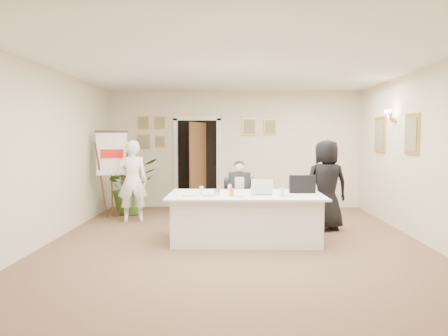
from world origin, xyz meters
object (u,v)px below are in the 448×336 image
(standing_man, at_px, (132,181))
(laptop, at_px, (261,185))
(conference_table, at_px, (246,217))
(standing_woman, at_px, (326,185))
(laptop_bag, at_px, (302,184))
(oj_glass, at_px, (232,192))
(seated_man, at_px, (239,195))
(flip_chart, at_px, (112,179))
(steel_jug, at_px, (217,192))
(potted_palm, at_px, (131,186))
(paper_stack, at_px, (287,195))

(standing_man, bearing_deg, laptop, 133.55)
(conference_table, height_order, standing_man, standing_man)
(standing_woman, xyz_separation_m, laptop_bag, (-0.55, -0.75, 0.09))
(laptop, bearing_deg, oj_glass, -136.99)
(conference_table, distance_m, seated_man, 0.91)
(flip_chart, bearing_deg, laptop, -33.42)
(flip_chart, height_order, steel_jug, flip_chart)
(potted_palm, distance_m, laptop, 3.70)
(flip_chart, height_order, oj_glass, flip_chart)
(laptop, bearing_deg, flip_chart, 156.56)
(flip_chart, distance_m, standing_man, 0.63)
(oj_glass, bearing_deg, standing_man, 136.16)
(conference_table, distance_m, oj_glass, 0.59)
(standing_woman, bearing_deg, flip_chart, -23.70)
(seated_man, relative_size, standing_man, 0.78)
(paper_stack, relative_size, oj_glass, 2.10)
(conference_table, relative_size, standing_man, 1.52)
(seated_man, xyz_separation_m, oj_glass, (-0.14, -1.19, 0.20))
(paper_stack, bearing_deg, seated_man, 123.35)
(oj_glass, bearing_deg, potted_palm, 128.47)
(laptop_bag, bearing_deg, laptop, -171.70)
(seated_man, distance_m, laptop_bag, 1.30)
(seated_man, bearing_deg, paper_stack, -52.14)
(oj_glass, xyz_separation_m, steel_jug, (-0.23, 0.12, -0.01))
(standing_man, bearing_deg, flip_chart, -49.50)
(standing_woman, distance_m, oj_glass, 2.10)
(seated_man, bearing_deg, conference_table, -79.81)
(seated_man, height_order, standing_woman, standing_woman)
(laptop_bag, distance_m, paper_stack, 0.50)
(conference_table, distance_m, laptop, 0.58)
(seated_man, height_order, potted_palm, seated_man)
(steel_jug, bearing_deg, flip_chart, 136.39)
(potted_palm, relative_size, oj_glass, 9.56)
(flip_chart, xyz_separation_m, standing_woman, (4.22, -1.07, -0.00))
(seated_man, height_order, laptop_bag, seated_man)
(standing_man, xyz_separation_m, standing_woman, (3.71, -0.70, 0.01))
(standing_man, height_order, paper_stack, standing_man)
(flip_chart, bearing_deg, paper_stack, -33.09)
(potted_palm, bearing_deg, conference_table, -45.34)
(flip_chart, relative_size, oj_glass, 13.82)
(laptop_bag, distance_m, steel_jug, 1.44)
(oj_glass, bearing_deg, paper_stack, 5.51)
(standing_woman, distance_m, laptop, 1.53)
(flip_chart, relative_size, steel_jug, 16.34)
(potted_palm, bearing_deg, standing_man, -74.84)
(laptop_bag, bearing_deg, steel_jug, -170.23)
(seated_man, xyz_separation_m, flip_chart, (-2.64, 1.08, 0.19))
(oj_glass, bearing_deg, seated_man, 83.33)
(laptop_bag, bearing_deg, potted_palm, 141.60)
(laptop_bag, bearing_deg, oj_glass, -162.27)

